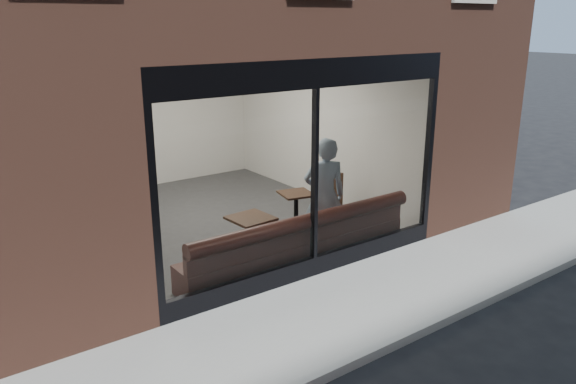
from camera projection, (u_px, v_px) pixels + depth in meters
ground at (417, 333)px, 6.90m from camera, size 120.00×120.00×0.00m
sidewalk_near at (361, 302)px, 7.67m from camera, size 40.00×2.00×0.01m
kerb_near at (421, 331)px, 6.84m from camera, size 40.00×0.10×0.12m
host_building_pier_right at (284, 103)px, 14.72m from camera, size 2.50×12.00×3.20m
host_building_backfill at (104, 102)px, 14.92m from camera, size 5.00×6.00×3.20m
cafe_floor at (217, 220)px, 10.75m from camera, size 6.00×6.00×0.00m
cafe_ceiling at (211, 50)px, 9.82m from camera, size 6.00×6.00×0.00m
cafe_wall_back at (149, 117)px, 12.60m from camera, size 5.00×0.00×5.00m
cafe_wall_left at (76, 158)px, 8.89m from camera, size 0.00×6.00×6.00m
cafe_wall_right at (319, 125)px, 11.69m from camera, size 0.00×6.00×6.00m
storefront_kick at (313, 266)px, 8.44m from camera, size 5.00×0.10×0.30m
storefront_header at (316, 73)px, 7.60m from camera, size 5.00×0.10×0.40m
storefront_mullion at (315, 176)px, 8.03m from camera, size 0.06×0.10×2.50m
storefront_glass at (316, 177)px, 8.00m from camera, size 4.80×0.00×4.80m
banquette at (297, 253)px, 8.73m from camera, size 4.00×0.55×0.45m
person at (324, 195)px, 9.13m from camera, size 0.82×0.70×1.91m
cafe_table_left at (251, 218)px, 8.72m from camera, size 0.66×0.66×0.04m
cafe_table_right at (296, 194)px, 9.95m from camera, size 0.65×0.65×0.04m
cafe_chair_right at (328, 210)px, 10.63m from camera, size 0.53×0.53×0.04m
wall_poster at (99, 175)px, 8.19m from camera, size 0.02×0.55×0.74m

